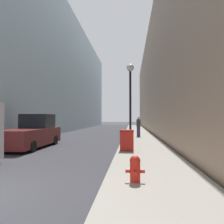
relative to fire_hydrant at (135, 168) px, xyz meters
The scene contains 8 objects.
sidewalk_right 16.74m from the fire_hydrant, 87.89° to the left, with size 2.93×60.00×0.16m.
building_left_glass 29.75m from the fire_hydrant, 120.24° to the left, with size 12.00×60.00×17.24m.
building_right_stone 26.83m from the fire_hydrant, 71.70° to the left, with size 12.00×60.00×13.95m.
fire_hydrant is the anchor object (origin of this frame).
trash_bin 5.60m from the fire_hydrant, 93.40° to the left, with size 0.71×0.71×1.06m.
lamppost 9.50m from the fire_hydrant, 91.05° to the left, with size 0.50×0.50×5.34m.
pickup_truck 9.71m from the fire_hydrant, 130.36° to the left, with size 2.03×5.49×2.09m.
pedestrian_on_sidewalk 14.29m from the fire_hydrant, 87.81° to the left, with size 0.36×0.24×1.80m.
Camera 1 is at (4.03, -4.52, 1.83)m, focal length 35.00 mm.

